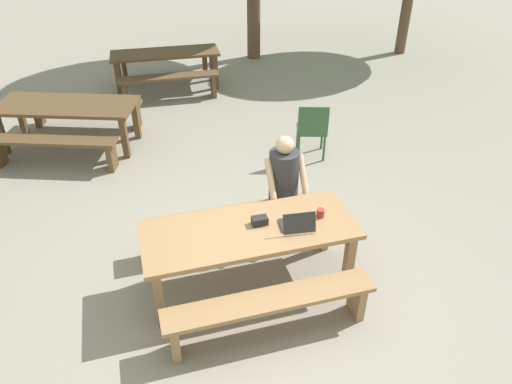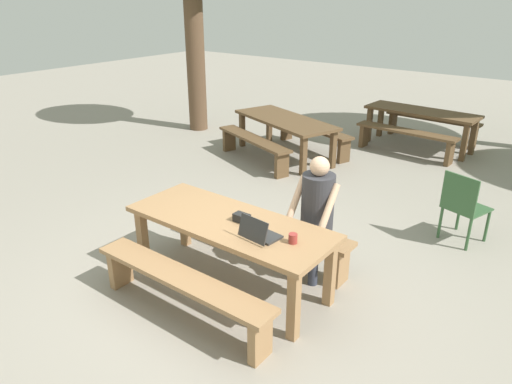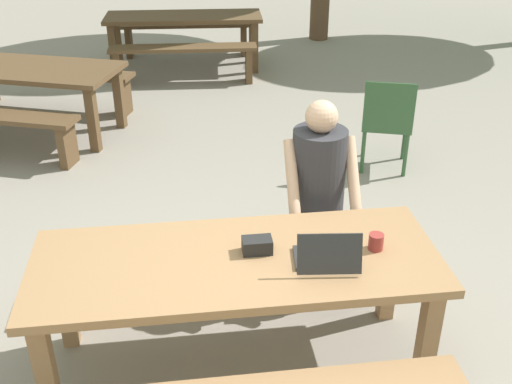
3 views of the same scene
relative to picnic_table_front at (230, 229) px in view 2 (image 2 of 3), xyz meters
The scene contains 15 objects.
ground_plane 0.64m from the picnic_table_front, ahead, with size 30.00×30.00×0.00m, color gray.
picnic_table_front is the anchor object (origin of this frame).
bench_near 0.75m from the picnic_table_front, 90.00° to the right, with size 1.99×0.30×0.46m.
bench_far 0.75m from the picnic_table_front, 90.00° to the left, with size 1.99×0.30×0.46m.
laptop 0.49m from the picnic_table_front, 14.81° to the right, with size 0.35×0.30×0.22m.
small_pouch 0.19m from the picnic_table_front, 21.89° to the left, with size 0.16×0.10×0.08m.
coffee_mug 0.76m from the picnic_table_front, ahead, with size 0.08×0.08×0.09m.
person_seated 0.90m from the picnic_table_front, 48.40° to the left, with size 0.44×0.42×1.33m.
plastic_chair 2.86m from the picnic_table_front, 55.78° to the left, with size 0.55×0.55×0.88m.
picnic_table_mid 4.20m from the picnic_table_front, 116.53° to the left, with size 2.27×1.50×0.71m.
bench_mid_south 3.78m from the picnic_table_front, 123.96° to the left, with size 1.89×0.92×0.46m.
bench_mid_north 4.70m from the picnic_table_front, 110.57° to the left, with size 1.89×0.92×0.46m.
picnic_table_rear 5.77m from the picnic_table_front, 91.15° to the left, with size 2.10×0.81×0.73m.
bench_rear_south 5.15m from the picnic_table_front, 91.69° to the left, with size 1.87×0.41×0.48m.
bench_rear_north 6.39m from the picnic_table_front, 90.71° to the left, with size 1.87×0.41×0.48m.
Camera 2 is at (2.73, -3.16, 2.81)m, focal length 33.26 mm.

